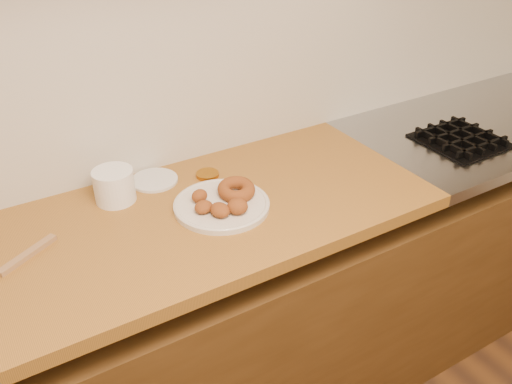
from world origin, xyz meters
TOP-DOWN VIEW (x-y plane):
  - wall_back at (0.00, 2.00)m, footprint 4.00×0.02m
  - base_cabinet at (0.00, 1.69)m, footprint 3.60×0.60m
  - butcher_block at (-0.65, 1.69)m, footprint 2.30×0.62m
  - stovetop at (1.15, 1.69)m, footprint 1.30×0.62m
  - backsplash at (0.00, 1.99)m, footprint 3.60×0.02m
  - donut_plate at (-0.10, 1.67)m, footprint 0.27×0.27m
  - ring_donut at (-0.05, 1.68)m, footprint 0.11×0.11m
  - fried_dough_chunks at (-0.13, 1.64)m, footprint 0.15×0.17m
  - plastic_tub at (-0.34, 1.86)m, footprint 0.14×0.14m
  - tub_lid at (-0.21, 1.90)m, footprint 0.18×0.18m
  - brass_jar_lid at (-0.06, 1.85)m, footprint 0.09×0.09m
  - wooden_utensil at (-0.61, 1.72)m, footprint 0.16×0.10m

SIDE VIEW (x-z plane):
  - base_cabinet at x=0.00m, z-range 0.00..0.77m
  - butcher_block at x=-0.65m, z-range 0.86..0.90m
  - stovetop at x=1.15m, z-range 0.86..0.90m
  - tub_lid at x=-0.21m, z-range 0.90..0.91m
  - brass_jar_lid at x=-0.06m, z-range 0.90..0.91m
  - wooden_utensil at x=-0.61m, z-range 0.90..0.91m
  - donut_plate at x=-0.10m, z-range 0.90..0.92m
  - fried_dough_chunks at x=-0.13m, z-range 0.91..0.96m
  - ring_donut at x=-0.05m, z-range 0.91..0.96m
  - plastic_tub at x=-0.34m, z-range 0.90..1.00m
  - backsplash at x=0.00m, z-range 0.90..1.50m
  - wall_back at x=0.00m, z-range 0.00..2.70m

